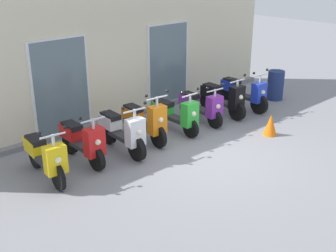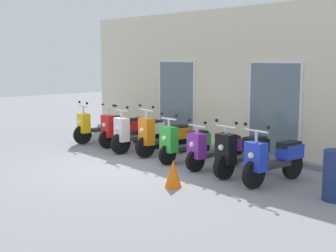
{
  "view_description": "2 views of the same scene",
  "coord_description": "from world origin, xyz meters",
  "px_view_note": "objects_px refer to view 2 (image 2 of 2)",
  "views": [
    {
      "loc": [
        -6.36,
        -5.68,
        3.99
      ],
      "look_at": [
        -0.43,
        0.73,
        0.54
      ],
      "focal_mm": 46.36,
      "sensor_mm": 36.0,
      "label": 1
    },
    {
      "loc": [
        8.33,
        -6.13,
        2.39
      ],
      "look_at": [
        0.44,
        0.81,
        0.89
      ],
      "focal_mm": 51.4,
      "sensor_mm": 36.0,
      "label": 2
    }
  ],
  "objects_px": {
    "scooter_white": "(138,133)",
    "scooter_orange": "(163,136)",
    "scooter_yellow": "(100,126)",
    "scooter_green": "(185,142)",
    "scooter_blue": "(274,159)",
    "scooter_purple": "(215,148)",
    "traffic_cone": "(173,174)",
    "scooter_red": "(123,129)",
    "scooter_black": "(242,152)"
  },
  "relations": [
    {
      "from": "scooter_white",
      "to": "scooter_orange",
      "type": "height_order",
      "value": "scooter_orange"
    },
    {
      "from": "scooter_yellow",
      "to": "scooter_green",
      "type": "relative_size",
      "value": 1.06
    },
    {
      "from": "scooter_orange",
      "to": "scooter_green",
      "type": "height_order",
      "value": "scooter_orange"
    },
    {
      "from": "scooter_yellow",
      "to": "scooter_white",
      "type": "height_order",
      "value": "scooter_white"
    },
    {
      "from": "scooter_orange",
      "to": "scooter_blue",
      "type": "distance_m",
      "value": 3.43
    },
    {
      "from": "scooter_purple",
      "to": "traffic_cone",
      "type": "distance_m",
      "value": 1.83
    },
    {
      "from": "scooter_orange",
      "to": "scooter_blue",
      "type": "relative_size",
      "value": 0.98
    },
    {
      "from": "scooter_red",
      "to": "scooter_white",
      "type": "distance_m",
      "value": 0.9
    },
    {
      "from": "scooter_red",
      "to": "scooter_blue",
      "type": "distance_m",
      "value": 5.08
    },
    {
      "from": "scooter_yellow",
      "to": "scooter_orange",
      "type": "xyz_separation_m",
      "value": [
        2.57,
        0.15,
        0.01
      ]
    },
    {
      "from": "scooter_blue",
      "to": "traffic_cone",
      "type": "xyz_separation_m",
      "value": [
        -1.05,
        -1.64,
        -0.21
      ]
    },
    {
      "from": "scooter_white",
      "to": "traffic_cone",
      "type": "height_order",
      "value": "scooter_white"
    },
    {
      "from": "scooter_purple",
      "to": "scooter_white",
      "type": "bearing_deg",
      "value": -177.75
    },
    {
      "from": "scooter_orange",
      "to": "scooter_green",
      "type": "distance_m",
      "value": 0.89
    },
    {
      "from": "scooter_red",
      "to": "scooter_white",
      "type": "height_order",
      "value": "scooter_white"
    },
    {
      "from": "scooter_orange",
      "to": "traffic_cone",
      "type": "distance_m",
      "value": 2.98
    },
    {
      "from": "scooter_yellow",
      "to": "traffic_cone",
      "type": "distance_m",
      "value": 5.21
    },
    {
      "from": "scooter_red",
      "to": "scooter_orange",
      "type": "height_order",
      "value": "scooter_orange"
    },
    {
      "from": "scooter_white",
      "to": "traffic_cone",
      "type": "relative_size",
      "value": 3.16
    },
    {
      "from": "scooter_green",
      "to": "scooter_purple",
      "type": "height_order",
      "value": "scooter_green"
    },
    {
      "from": "scooter_red",
      "to": "scooter_purple",
      "type": "xyz_separation_m",
      "value": [
        3.45,
        -0.06,
        -0.03
      ]
    },
    {
      "from": "scooter_purple",
      "to": "scooter_orange",
      "type": "bearing_deg",
      "value": 177.85
    },
    {
      "from": "scooter_purple",
      "to": "scooter_blue",
      "type": "height_order",
      "value": "scooter_blue"
    },
    {
      "from": "scooter_purple",
      "to": "traffic_cone",
      "type": "height_order",
      "value": "scooter_purple"
    },
    {
      "from": "scooter_blue",
      "to": "scooter_red",
      "type": "bearing_deg",
      "value": 178.31
    },
    {
      "from": "scooter_yellow",
      "to": "scooter_orange",
      "type": "distance_m",
      "value": 2.57
    },
    {
      "from": "scooter_white",
      "to": "scooter_purple",
      "type": "relative_size",
      "value": 1.06
    },
    {
      "from": "scooter_red",
      "to": "scooter_blue",
      "type": "xyz_separation_m",
      "value": [
        5.08,
        -0.15,
        0.01
      ]
    },
    {
      "from": "scooter_yellow",
      "to": "scooter_orange",
      "type": "relative_size",
      "value": 1.0
    },
    {
      "from": "scooter_white",
      "to": "traffic_cone",
      "type": "xyz_separation_m",
      "value": [
        3.14,
        -1.63,
        -0.22
      ]
    },
    {
      "from": "scooter_green",
      "to": "scooter_orange",
      "type": "bearing_deg",
      "value": 173.43
    },
    {
      "from": "scooter_black",
      "to": "traffic_cone",
      "type": "relative_size",
      "value": 2.99
    },
    {
      "from": "scooter_green",
      "to": "scooter_white",
      "type": "bearing_deg",
      "value": -177.68
    },
    {
      "from": "scooter_white",
      "to": "scooter_orange",
      "type": "xyz_separation_m",
      "value": [
        0.77,
        0.17,
        0.01
      ]
    },
    {
      "from": "scooter_purple",
      "to": "scooter_red",
      "type": "bearing_deg",
      "value": 179.01
    },
    {
      "from": "scooter_yellow",
      "to": "scooter_green",
      "type": "height_order",
      "value": "scooter_yellow"
    },
    {
      "from": "scooter_blue",
      "to": "scooter_green",
      "type": "bearing_deg",
      "value": 178.73
    },
    {
      "from": "scooter_yellow",
      "to": "scooter_red",
      "type": "height_order",
      "value": "same"
    },
    {
      "from": "scooter_purple",
      "to": "scooter_blue",
      "type": "distance_m",
      "value": 1.63
    },
    {
      "from": "scooter_purple",
      "to": "scooter_black",
      "type": "height_order",
      "value": "scooter_black"
    },
    {
      "from": "scooter_white",
      "to": "scooter_purple",
      "type": "bearing_deg",
      "value": 2.25
    },
    {
      "from": "scooter_white",
      "to": "scooter_black",
      "type": "height_order",
      "value": "scooter_white"
    },
    {
      "from": "scooter_orange",
      "to": "traffic_cone",
      "type": "relative_size",
      "value": 3.16
    },
    {
      "from": "scooter_black",
      "to": "scooter_red",
      "type": "bearing_deg",
      "value": 178.4
    },
    {
      "from": "scooter_red",
      "to": "scooter_black",
      "type": "xyz_separation_m",
      "value": [
        4.25,
        -0.12,
        0.01
      ]
    },
    {
      "from": "scooter_orange",
      "to": "scooter_purple",
      "type": "bearing_deg",
      "value": -2.15
    },
    {
      "from": "scooter_orange",
      "to": "scooter_white",
      "type": "bearing_deg",
      "value": -167.69
    },
    {
      "from": "scooter_green",
      "to": "scooter_black",
      "type": "xyz_separation_m",
      "value": [
        1.72,
        -0.02,
        0.02
      ]
    },
    {
      "from": "scooter_orange",
      "to": "scooter_purple",
      "type": "distance_m",
      "value": 1.8
    },
    {
      "from": "scooter_red",
      "to": "scooter_purple",
      "type": "bearing_deg",
      "value": -0.99
    }
  ]
}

